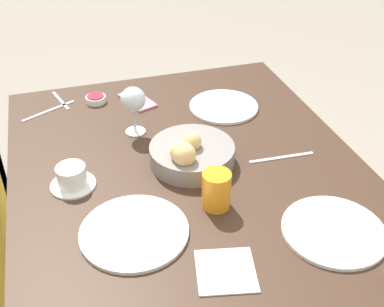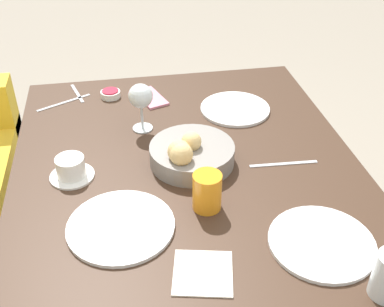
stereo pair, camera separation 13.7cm
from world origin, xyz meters
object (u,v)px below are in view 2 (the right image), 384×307
(plate_near_left, at_px, (322,243))
(plate_far_center, at_px, (121,226))
(bread_basket, at_px, (190,153))
(coffee_cup, at_px, (71,169))
(juice_glass, at_px, (207,191))
(fork_silver, at_px, (283,164))
(napkin, at_px, (203,273))
(jam_bowl_berry, at_px, (110,94))
(spoon_coffee, at_px, (77,93))
(knife_silver, at_px, (64,103))
(wine_glass, at_px, (141,98))
(plate_near_right, at_px, (235,109))
(cell_phone, at_px, (151,98))

(plate_near_left, xyz_separation_m, plate_far_center, (0.14, 0.46, 0.00))
(bread_basket, distance_m, coffee_cup, 0.33)
(juice_glass, distance_m, fork_silver, 0.29)
(plate_near_left, distance_m, fork_silver, 0.32)
(bread_basket, height_order, napkin, bread_basket)
(jam_bowl_berry, xyz_separation_m, napkin, (-0.85, -0.17, -0.01))
(plate_near_left, bearing_deg, spoon_coffee, 33.87)
(plate_far_center, bearing_deg, jam_bowl_berry, 0.06)
(plate_far_center, bearing_deg, knife_silver, 13.87)
(wine_glass, bearing_deg, knife_silver, 49.62)
(bread_basket, relative_size, plate_far_center, 0.93)
(plate_near_right, height_order, plate_far_center, same)
(plate_near_right, xyz_separation_m, fork_silver, (-0.33, -0.06, -0.00))
(plate_near_left, distance_m, napkin, 0.29)
(plate_near_right, height_order, napkin, plate_near_right)
(plate_far_center, height_order, wine_glass, wine_glass)
(wine_glass, height_order, jam_bowl_berry, wine_glass)
(bread_basket, distance_m, knife_silver, 0.57)
(plate_near_right, distance_m, coffee_cup, 0.60)
(coffee_cup, xyz_separation_m, fork_silver, (-0.04, -0.59, -0.03))
(wine_glass, height_order, cell_phone, wine_glass)
(plate_near_right, bearing_deg, bread_basket, 144.16)
(fork_silver, xyz_separation_m, cell_phone, (0.46, 0.34, 0.00))
(plate_far_center, height_order, coffee_cup, coffee_cup)
(plate_near_right, relative_size, jam_bowl_berry, 3.36)
(plate_far_center, xyz_separation_m, spoon_coffee, (0.72, 0.12, -0.00))
(plate_near_left, xyz_separation_m, coffee_cup, (0.36, 0.58, 0.02))
(napkin, bearing_deg, plate_far_center, 43.92)
(plate_near_left, relative_size, fork_silver, 1.25)
(coffee_cup, xyz_separation_m, knife_silver, (0.43, 0.04, -0.03))
(wine_glass, xyz_separation_m, cell_phone, (0.20, -0.05, -0.11))
(bread_basket, height_order, plate_near_left, bread_basket)
(plate_near_left, height_order, coffee_cup, coffee_cup)
(juice_glass, bearing_deg, plate_near_left, -126.43)
(wine_glass, bearing_deg, plate_far_center, 168.21)
(cell_phone, bearing_deg, bread_basket, -169.91)
(bread_basket, bearing_deg, plate_far_center, 137.57)
(fork_silver, xyz_separation_m, knife_silver, (0.48, 0.64, 0.00))
(bread_basket, height_order, spoon_coffee, bread_basket)
(coffee_cup, height_order, napkin, coffee_cup)
(plate_far_center, height_order, jam_bowl_berry, jam_bowl_berry)
(jam_bowl_berry, xyz_separation_m, spoon_coffee, (0.05, 0.12, -0.01))
(juice_glass, relative_size, spoon_coffee, 0.69)
(wine_glass, bearing_deg, spoon_coffee, 37.11)
(coffee_cup, bearing_deg, plate_near_right, -62.08)
(knife_silver, xyz_separation_m, spoon_coffee, (0.06, -0.04, -0.00))
(knife_silver, bearing_deg, spoon_coffee, -35.13)
(coffee_cup, bearing_deg, plate_near_left, -122.03)
(coffee_cup, xyz_separation_m, jam_bowl_berry, (0.45, -0.12, -0.02))
(bread_basket, distance_m, cell_phone, 0.42)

